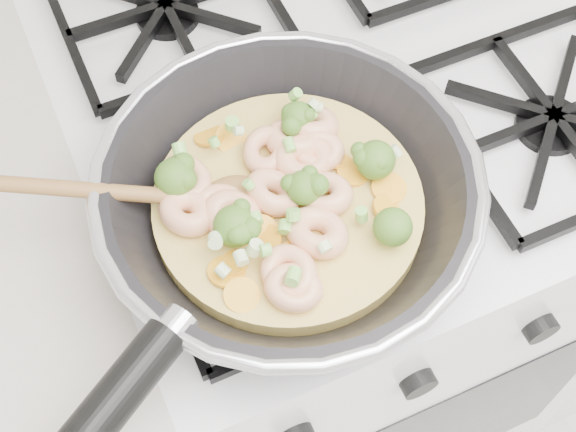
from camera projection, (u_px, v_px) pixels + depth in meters
name	position (u px, v px, depth m)	size (l,w,h in m)	color
stove	(331.00, 261.00, 1.24)	(0.60, 0.60, 0.92)	white
skillet	(283.00, 201.00, 0.71)	(0.46, 0.36, 0.10)	black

